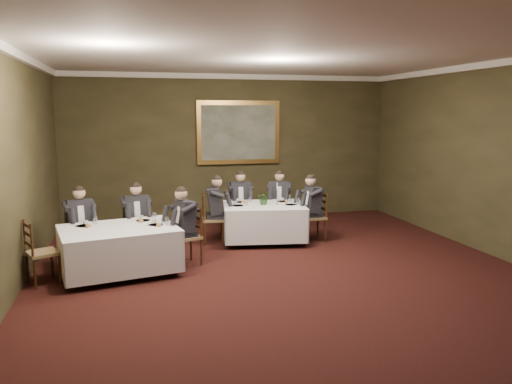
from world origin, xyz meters
name	(u,v)px	position (x,y,z in m)	size (l,w,h in m)	color
ground	(293,283)	(0.00, 0.00, 0.00)	(10.00, 10.00, 0.00)	black
ceiling	(296,48)	(0.00, 0.00, 3.50)	(8.00, 10.00, 0.10)	silver
back_wall	(230,147)	(0.00, 5.00, 1.75)	(8.00, 0.10, 3.50)	#302C18
left_wall	(0,178)	(-4.00, 0.00, 1.75)	(0.10, 10.00, 3.50)	#302C18
crown_molding	(296,52)	(0.00, 0.00, 3.44)	(8.00, 10.00, 0.12)	white
table_main	(264,220)	(0.19, 2.51, 0.45)	(1.80, 1.47, 0.67)	black
table_second	(119,247)	(-2.60, 1.12, 0.45)	(2.05, 1.72, 0.67)	black
chair_main_backleft	(240,220)	(-0.12, 3.40, 0.28)	(0.45, 0.43, 1.00)	olive
diner_main_backleft	(240,209)	(-0.12, 3.39, 0.51)	(0.43, 0.49, 1.35)	black
chair_main_backright	(280,219)	(0.75, 3.27, 0.28)	(0.57, 0.56, 1.00)	olive
diner_main_backright	(280,209)	(0.75, 3.26, 0.51)	(0.55, 0.60, 1.35)	black
chair_main_endleft	(213,229)	(-0.83, 2.66, 0.28)	(0.46, 0.48, 1.00)	olive
diner_main_endleft	(213,218)	(-0.81, 2.66, 0.51)	(0.52, 0.45, 1.35)	black
chair_main_endright	(314,227)	(1.21, 2.36, 0.28)	(0.44, 0.46, 1.00)	olive
diner_main_endright	(314,216)	(1.20, 2.36, 0.51)	(0.50, 0.44, 1.35)	black
chair_sec_backleft	(81,246)	(-3.27, 1.93, 0.28)	(0.55, 0.54, 1.00)	olive
diner_sec_backleft	(80,234)	(-3.26, 1.92, 0.51)	(0.53, 0.58, 1.35)	black
chair_sec_backright	(137,240)	(-2.31, 2.13, 0.28)	(0.51, 0.49, 1.00)	olive
diner_sec_backright	(137,228)	(-2.31, 2.12, 0.51)	(0.48, 0.54, 1.35)	black
chair_sec_endright	(187,248)	(-1.48, 1.35, 0.28)	(0.55, 0.56, 1.00)	olive
diner_sec_endright	(186,235)	(-1.49, 1.35, 0.51)	(0.59, 0.54, 1.35)	black
chair_sec_endleft	(43,266)	(-3.72, 0.88, 0.28)	(0.57, 0.58, 1.00)	olive
centerpiece	(264,197)	(0.20, 2.53, 0.91)	(0.26, 0.22, 0.28)	#2D5926
candlestick	(277,196)	(0.46, 2.48, 0.93)	(0.07, 0.07, 0.46)	#A58732
place_setting_table_main	(243,200)	(-0.14, 2.94, 0.80)	(0.33, 0.31, 0.14)	white
place_setting_table_second	(87,223)	(-3.10, 1.42, 0.80)	(0.33, 0.31, 0.14)	white
painting	(239,133)	(0.19, 4.94, 2.11)	(2.04, 0.09, 1.53)	#E8AE54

